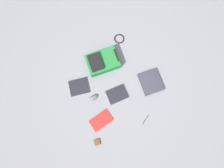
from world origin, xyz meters
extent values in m
plane|color=slate|center=(0.00, 0.00, 0.00)|extent=(4.15, 4.15, 0.00)
cube|color=#1E662D|center=(-0.36, -0.01, 0.07)|extent=(0.32, 0.44, 0.13)
cube|color=black|center=(-0.37, -0.10, 0.15)|extent=(0.24, 0.19, 0.03)
cylinder|color=black|center=(-0.35, 0.18, 0.14)|extent=(0.18, 0.03, 0.02)
cube|color=#24242C|center=(0.15, 0.48, 0.01)|extent=(0.34, 0.30, 0.02)
cube|color=#2D2D38|center=(0.15, 0.48, 0.03)|extent=(0.33, 0.30, 0.01)
cube|color=silver|center=(-0.19, -0.44, 0.01)|extent=(0.25, 0.28, 0.02)
cube|color=black|center=(-0.19, -0.44, 0.02)|extent=(0.26, 0.29, 0.00)
cube|color=silver|center=(0.34, -0.34, 0.01)|extent=(0.22, 0.30, 0.01)
cube|color=red|center=(0.34, -0.34, 0.01)|extent=(0.23, 0.31, 0.00)
cube|color=silver|center=(0.12, -0.01, 0.01)|extent=(0.20, 0.26, 0.02)
cube|color=black|center=(0.12, -0.01, 0.02)|extent=(0.20, 0.26, 0.00)
ellipsoid|color=#4C4C51|center=(0.03, -0.31, 0.02)|extent=(0.07, 0.11, 0.04)
torus|color=black|center=(-0.59, 0.35, 0.01)|extent=(0.14, 0.14, 0.01)
cylinder|color=black|center=(0.57, 0.19, 0.00)|extent=(0.08, 0.13, 0.01)
cube|color=#59331E|center=(0.57, -0.50, 0.01)|extent=(0.08, 0.08, 0.02)
camera|label=1|loc=(0.35, -0.19, 2.37)|focal=28.59mm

